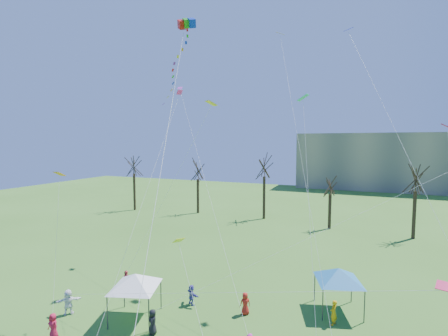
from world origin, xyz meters
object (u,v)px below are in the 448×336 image
at_px(distant_building, 417,162).
at_px(canopy_tent_blue, 339,275).
at_px(canopy_tent_white, 135,281).
at_px(big_box_kite, 179,68).

xyz_separation_m(distant_building, canopy_tent_blue, (-16.65, -70.00, -4.74)).
height_order(distant_building, canopy_tent_white, distant_building).
xyz_separation_m(big_box_kite, canopy_tent_blue, (11.93, 2.42, -15.44)).
relative_size(canopy_tent_white, canopy_tent_blue, 1.00).
height_order(distant_building, canopy_tent_blue, distant_building).
bearing_deg(big_box_kite, distant_building, 68.47).
bearing_deg(big_box_kite, canopy_tent_white, -108.01).
height_order(big_box_kite, canopy_tent_blue, big_box_kite).
bearing_deg(canopy_tent_white, canopy_tent_blue, 26.13).
relative_size(distant_building, big_box_kite, 2.41).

